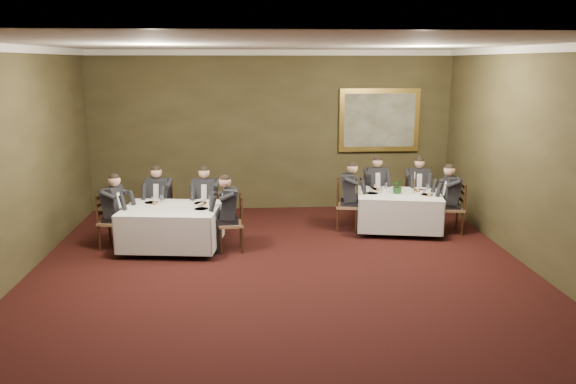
{
  "coord_description": "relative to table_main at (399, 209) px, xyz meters",
  "views": [
    {
      "loc": [
        -0.47,
        -7.38,
        3.25
      ],
      "look_at": [
        0.14,
        1.62,
        1.15
      ],
      "focal_mm": 35.0,
      "sensor_mm": 36.0,
      "label": 1
    }
  ],
  "objects": [
    {
      "name": "chair_sec_endleft",
      "position": [
        -5.32,
        -0.67,
        -0.17
      ],
      "size": [
        0.51,
        0.53,
        1.0
      ],
      "rotation": [
        0.0,
        0.0,
        -1.81
      ],
      "color": "#916B4A",
      "rests_on": "ground"
    },
    {
      "name": "painting",
      "position": [
        -0.0,
        1.92,
        1.53
      ],
      "size": [
        1.79,
        0.09,
        1.39
      ],
      "color": "#E1C352",
      "rests_on": "back_wall"
    },
    {
      "name": "candlestick",
      "position": [
        0.29,
        -0.0,
        0.47
      ],
      "size": [
        0.06,
        0.06,
        0.43
      ],
      "color": "#A57C32",
      "rests_on": "table_main"
    },
    {
      "name": "diner_main_endleft",
      "position": [
        -0.98,
        0.18,
        0.06
      ],
      "size": [
        0.55,
        0.48,
        1.35
      ],
      "rotation": [
        0.0,
        0.0,
        -1.76
      ],
      "color": "black",
      "rests_on": "chair_main_endleft"
    },
    {
      "name": "ceiling",
      "position": [
        -2.39,
        -3.01,
        3.05
      ],
      "size": [
        8.0,
        10.0,
        0.1
      ],
      "primitive_type": "cube",
      "color": "silver",
      "rests_on": "back_wall"
    },
    {
      "name": "diner_main_backleft",
      "position": [
        -0.27,
        0.87,
        0.06
      ],
      "size": [
        0.44,
        0.51,
        1.35
      ],
      "rotation": [
        0.0,
        0.0,
        3.22
      ],
      "color": "black",
      "rests_on": "chair_main_backleft"
    },
    {
      "name": "table_main",
      "position": [
        0.0,
        0.0,
        0.0
      ],
      "size": [
        1.8,
        1.49,
        0.67
      ],
      "rotation": [
        0.0,
        0.0,
        -0.18
      ],
      "color": "black",
      "rests_on": "ground"
    },
    {
      "name": "chair_sec_endright",
      "position": [
        -3.22,
        -0.93,
        -0.17
      ],
      "size": [
        0.45,
        0.47,
        1.0
      ],
      "rotation": [
        0.0,
        0.0,
        1.65
      ],
      "color": "#916B4A",
      "rests_on": "ground"
    },
    {
      "name": "diner_main_endright",
      "position": [
        0.98,
        -0.18,
        0.06
      ],
      "size": [
        0.51,
        0.44,
        1.35
      ],
      "rotation": [
        0.0,
        0.0,
        1.5
      ],
      "color": "black",
      "rests_on": "chair_main_endright"
    },
    {
      "name": "centerpiece",
      "position": [
        -0.03,
        0.0,
        0.47
      ],
      "size": [
        0.29,
        0.26,
        0.31
      ],
      "primitive_type": "imported",
      "rotation": [
        0.0,
        0.0,
        -0.09
      ],
      "color": "#2D5926",
      "rests_on": "table_main"
    },
    {
      "name": "ground",
      "position": [
        -2.39,
        -3.01,
        -0.45
      ],
      "size": [
        10.0,
        10.0,
        0.0
      ],
      "primitive_type": "plane",
      "color": "black",
      "rests_on": "ground"
    },
    {
      "name": "crown_molding",
      "position": [
        -2.39,
        -3.01,
        2.99
      ],
      "size": [
        8.0,
        10.0,
        0.12
      ],
      "color": "white",
      "rests_on": "back_wall"
    },
    {
      "name": "chair_main_endright",
      "position": [
        0.99,
        -0.18,
        -0.17
      ],
      "size": [
        0.45,
        0.47,
        1.0
      ],
      "rotation": [
        0.0,
        0.0,
        1.5
      ],
      "color": "#916B4A",
      "rests_on": "ground"
    },
    {
      "name": "chair_sec_backright",
      "position": [
        -3.72,
        -0.0,
        -0.17
      ],
      "size": [
        0.49,
        0.48,
        1.0
      ],
      "rotation": [
        0.0,
        0.0,
        3.0
      ],
      "color": "#916B4A",
      "rests_on": "ground"
    },
    {
      "name": "chair_main_endleft",
      "position": [
        -0.99,
        0.19,
        -0.17
      ],
      "size": [
        0.49,
        0.51,
        1.0
      ],
      "rotation": [
        0.0,
        0.0,
        -1.76
      ],
      "color": "#916B4A",
      "rests_on": "ground"
    },
    {
      "name": "place_setting_table_main",
      "position": [
        -0.31,
        0.43,
        0.35
      ],
      "size": [
        0.33,
        0.31,
        0.14
      ],
      "color": "white",
      "rests_on": "table_main"
    },
    {
      "name": "chair_main_backright",
      "position": [
        0.57,
        0.73,
        -0.17
      ],
      "size": [
        0.46,
        0.44,
        1.0
      ],
      "rotation": [
        0.0,
        0.0,
        3.09
      ],
      "color": "#916B4A",
      "rests_on": "ground"
    },
    {
      "name": "diner_sec_backleft",
      "position": [
        -4.61,
        0.09,
        0.06
      ],
      "size": [
        0.48,
        0.54,
        1.35
      ],
      "rotation": [
        0.0,
        0.0,
        2.96
      ],
      "color": "black",
      "rests_on": "chair_sec_backleft"
    },
    {
      "name": "table_second",
      "position": [
        -4.27,
        -0.8,
        0.0
      ],
      "size": [
        1.82,
        1.47,
        0.67
      ],
      "rotation": [
        0.0,
        0.0,
        -0.12
      ],
      "color": "black",
      "rests_on": "ground"
    },
    {
      "name": "diner_sec_endleft",
      "position": [
        -5.31,
        -0.68,
        0.06
      ],
      "size": [
        0.56,
        0.5,
        1.35
      ],
      "rotation": [
        0.0,
        0.0,
        -1.81
      ],
      "color": "black",
      "rests_on": "chair_sec_endleft"
    },
    {
      "name": "chair_main_backleft",
      "position": [
        -0.27,
        0.88,
        -0.17
      ],
      "size": [
        0.47,
        0.45,
        1.0
      ],
      "rotation": [
        0.0,
        0.0,
        3.22
      ],
      "color": "#916B4A",
      "rests_on": "ground"
    },
    {
      "name": "chair_sec_backleft",
      "position": [
        -4.61,
        0.11,
        -0.17
      ],
      "size": [
        0.51,
        0.49,
        1.0
      ],
      "rotation": [
        0.0,
        0.0,
        2.96
      ],
      "color": "#916B4A",
      "rests_on": "ground"
    },
    {
      "name": "front_wall",
      "position": [
        -2.39,
        -8.01,
        1.3
      ],
      "size": [
        8.0,
        0.1,
        3.5
      ],
      "primitive_type": "cube",
      "color": "#35301A",
      "rests_on": "ground"
    },
    {
      "name": "back_wall",
      "position": [
        -2.39,
        1.99,
        1.3
      ],
      "size": [
        8.0,
        0.1,
        3.5
      ],
      "primitive_type": "cube",
      "color": "#35301A",
      "rests_on": "ground"
    },
    {
      "name": "diner_sec_backright",
      "position": [
        -3.72,
        -0.01,
        0.06
      ],
      "size": [
        0.46,
        0.53,
        1.35
      ],
      "rotation": [
        0.0,
        0.0,
        3.0
      ],
      "color": "black",
      "rests_on": "chair_sec_backright"
    },
    {
      "name": "right_wall",
      "position": [
        1.61,
        -3.01,
        1.3
      ],
      "size": [
        0.1,
        10.0,
        3.5
      ],
      "primitive_type": "cube",
      "color": "#35301A",
      "rests_on": "ground"
    },
    {
      "name": "place_setting_table_second",
      "position": [
        -4.62,
        -0.37,
        0.35
      ],
      "size": [
        0.33,
        0.31,
        0.14
      ],
      "color": "white",
      "rests_on": "table_second"
    },
    {
      "name": "diner_main_backright",
      "position": [
        0.57,
        0.71,
        0.06
      ],
      "size": [
        0.44,
        0.5,
        1.35
      ],
      "rotation": [
        0.0,
        0.0,
        3.09
      ],
      "color": "black",
      "rests_on": "chair_main_backright"
    },
    {
      "name": "diner_sec_endright",
      "position": [
        -3.23,
        -0.93,
        0.06
      ],
      "size": [
        0.51,
        0.44,
        1.35
      ],
      "rotation": [
        0.0,
        0.0,
        1.65
      ],
      "color": "black",
      "rests_on": "chair_sec_endright"
    }
  ]
}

